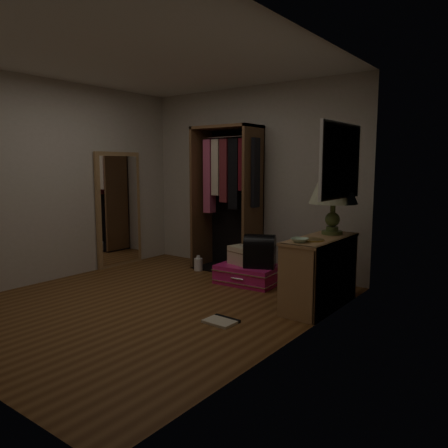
{
  "coord_description": "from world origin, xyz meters",
  "views": [
    {
      "loc": [
        3.44,
        -3.24,
        1.51
      ],
      "look_at": [
        0.3,
        0.95,
        0.8
      ],
      "focal_mm": 35.0,
      "sensor_mm": 36.0,
      "label": 1
    }
  ],
  "objects_px": {
    "pink_suitcase": "(248,274)",
    "train_case": "(242,255)",
    "table_lamp": "(333,190)",
    "white_jug": "(198,264)",
    "console_bookshelf": "(321,270)",
    "black_bag": "(260,250)",
    "floor_mirror": "(119,210)",
    "open_wardrobe": "(229,186)"
  },
  "relations": [
    {
      "from": "pink_suitcase",
      "to": "train_case",
      "type": "xyz_separation_m",
      "value": [
        -0.09,
        -0.0,
        0.24
      ]
    },
    {
      "from": "table_lamp",
      "to": "white_jug",
      "type": "relative_size",
      "value": 3.04
    },
    {
      "from": "console_bookshelf",
      "to": "train_case",
      "type": "height_order",
      "value": "console_bookshelf"
    },
    {
      "from": "console_bookshelf",
      "to": "train_case",
      "type": "relative_size",
      "value": 2.84
    },
    {
      "from": "train_case",
      "to": "black_bag",
      "type": "xyz_separation_m",
      "value": [
        0.27,
        -0.0,
        0.1
      ]
    },
    {
      "from": "train_case",
      "to": "white_jug",
      "type": "relative_size",
      "value": 1.81
    },
    {
      "from": "floor_mirror",
      "to": "white_jug",
      "type": "relative_size",
      "value": 7.8
    },
    {
      "from": "open_wardrobe",
      "to": "train_case",
      "type": "relative_size",
      "value": 5.2
    },
    {
      "from": "pink_suitcase",
      "to": "train_case",
      "type": "relative_size",
      "value": 2.07
    },
    {
      "from": "white_jug",
      "to": "black_bag",
      "type": "bearing_deg",
      "value": -7.43
    },
    {
      "from": "train_case",
      "to": "black_bag",
      "type": "relative_size",
      "value": 0.88
    },
    {
      "from": "table_lamp",
      "to": "white_jug",
      "type": "distance_m",
      "value": 2.38
    },
    {
      "from": "console_bookshelf",
      "to": "open_wardrobe",
      "type": "bearing_deg",
      "value": 157.57
    },
    {
      "from": "open_wardrobe",
      "to": "black_bag",
      "type": "xyz_separation_m",
      "value": [
        0.81,
        -0.46,
        -0.76
      ]
    },
    {
      "from": "console_bookshelf",
      "to": "white_jug",
      "type": "distance_m",
      "value": 2.14
    },
    {
      "from": "open_wardrobe",
      "to": "train_case",
      "type": "height_order",
      "value": "open_wardrobe"
    },
    {
      "from": "black_bag",
      "to": "console_bookshelf",
      "type": "bearing_deg",
      "value": -39.67
    },
    {
      "from": "pink_suitcase",
      "to": "white_jug",
      "type": "height_order",
      "value": "pink_suitcase"
    },
    {
      "from": "pink_suitcase",
      "to": "white_jug",
      "type": "xyz_separation_m",
      "value": [
        -0.96,
        0.14,
        -0.03
      ]
    },
    {
      "from": "console_bookshelf",
      "to": "black_bag",
      "type": "xyz_separation_m",
      "value": [
        -0.95,
        0.27,
        0.06
      ]
    },
    {
      "from": "train_case",
      "to": "table_lamp",
      "type": "xyz_separation_m",
      "value": [
        1.22,
        -0.02,
        0.88
      ]
    },
    {
      "from": "open_wardrobe",
      "to": "train_case",
      "type": "xyz_separation_m",
      "value": [
        0.54,
        -0.46,
        -0.86
      ]
    },
    {
      "from": "pink_suitcase",
      "to": "black_bag",
      "type": "relative_size",
      "value": 1.81
    },
    {
      "from": "open_wardrobe",
      "to": "console_bookshelf",
      "type": "bearing_deg",
      "value": -22.43
    },
    {
      "from": "console_bookshelf",
      "to": "pink_suitcase",
      "type": "xyz_separation_m",
      "value": [
        -1.12,
        0.27,
        -0.28
      ]
    },
    {
      "from": "console_bookshelf",
      "to": "floor_mirror",
      "type": "relative_size",
      "value": 0.66
    },
    {
      "from": "floor_mirror",
      "to": "table_lamp",
      "type": "distance_m",
      "value": 3.28
    },
    {
      "from": "console_bookshelf",
      "to": "black_bag",
      "type": "bearing_deg",
      "value": 164.33
    },
    {
      "from": "console_bookshelf",
      "to": "white_jug",
      "type": "height_order",
      "value": "console_bookshelf"
    },
    {
      "from": "pink_suitcase",
      "to": "white_jug",
      "type": "relative_size",
      "value": 3.75
    },
    {
      "from": "table_lamp",
      "to": "console_bookshelf",
      "type": "bearing_deg",
      "value": -91.16
    },
    {
      "from": "train_case",
      "to": "table_lamp",
      "type": "distance_m",
      "value": 1.5
    },
    {
      "from": "black_bag",
      "to": "floor_mirror",
      "type": "bearing_deg",
      "value": 163.73
    },
    {
      "from": "console_bookshelf",
      "to": "floor_mirror",
      "type": "distance_m",
      "value": 3.27
    },
    {
      "from": "open_wardrobe",
      "to": "table_lamp",
      "type": "xyz_separation_m",
      "value": [
        1.76,
        -0.48,
        0.02
      ]
    },
    {
      "from": "train_case",
      "to": "black_bag",
      "type": "bearing_deg",
      "value": 13.71
    },
    {
      "from": "white_jug",
      "to": "console_bookshelf",
      "type": "bearing_deg",
      "value": -11.24
    },
    {
      "from": "console_bookshelf",
      "to": "white_jug",
      "type": "bearing_deg",
      "value": 168.76
    },
    {
      "from": "open_wardrobe",
      "to": "pink_suitcase",
      "type": "relative_size",
      "value": 2.51
    },
    {
      "from": "open_wardrobe",
      "to": "pink_suitcase",
      "type": "bearing_deg",
      "value": -35.35
    },
    {
      "from": "console_bookshelf",
      "to": "pink_suitcase",
      "type": "relative_size",
      "value": 1.37
    },
    {
      "from": "console_bookshelf",
      "to": "open_wardrobe",
      "type": "distance_m",
      "value": 2.07
    }
  ]
}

